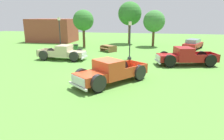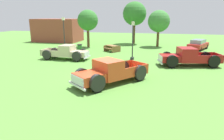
{
  "view_description": "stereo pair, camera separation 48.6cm",
  "coord_description": "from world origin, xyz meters",
  "px_view_note": "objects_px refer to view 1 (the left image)",
  "views": [
    {
      "loc": [
        3.34,
        -13.79,
        4.42
      ],
      "look_at": [
        0.77,
        -0.91,
        0.9
      ],
      "focal_mm": 32.56,
      "sensor_mm": 36.0,
      "label": 1
    },
    {
      "loc": [
        3.82,
        -13.69,
        4.42
      ],
      "look_at": [
        0.77,
        -0.91,
        0.9
      ],
      "focal_mm": 32.56,
      "sensor_mm": 36.0,
      "label": 2
    }
  ],
  "objects_px": {
    "lamp_post_far": "(130,40)",
    "lamp_post_near": "(60,33)",
    "oak_tree_east": "(130,14)",
    "pickup_truck_foreground": "(108,73)",
    "oak_tree_center": "(83,20)",
    "pickup_truck_behind_left": "(183,57)",
    "trash_can": "(76,48)",
    "sedan_distant_a": "(193,44)",
    "picnic_table": "(108,48)",
    "oak_tree_west": "(154,21)",
    "pickup_truck_behind_right": "(65,53)"
  },
  "relations": [
    {
      "from": "picnic_table",
      "to": "oak_tree_west",
      "type": "distance_m",
      "value": 8.56
    },
    {
      "from": "pickup_truck_behind_left",
      "to": "trash_can",
      "type": "bearing_deg",
      "value": 158.85
    },
    {
      "from": "picnic_table",
      "to": "sedan_distant_a",
      "type": "bearing_deg",
      "value": 20.87
    },
    {
      "from": "trash_can",
      "to": "oak_tree_center",
      "type": "bearing_deg",
      "value": 94.41
    },
    {
      "from": "pickup_truck_behind_right",
      "to": "picnic_table",
      "type": "relative_size",
      "value": 2.12
    },
    {
      "from": "pickup_truck_behind_left",
      "to": "sedan_distant_a",
      "type": "height_order",
      "value": "pickup_truck_behind_left"
    },
    {
      "from": "lamp_post_far",
      "to": "oak_tree_west",
      "type": "relative_size",
      "value": 0.75
    },
    {
      "from": "oak_tree_east",
      "to": "oak_tree_west",
      "type": "relative_size",
      "value": 1.26
    },
    {
      "from": "pickup_truck_behind_right",
      "to": "oak_tree_east",
      "type": "relative_size",
      "value": 0.75
    },
    {
      "from": "pickup_truck_foreground",
      "to": "trash_can",
      "type": "bearing_deg",
      "value": 120.17
    },
    {
      "from": "lamp_post_far",
      "to": "oak_tree_center",
      "type": "xyz_separation_m",
      "value": [
        -7.42,
        7.22,
        1.71
      ]
    },
    {
      "from": "pickup_truck_behind_right",
      "to": "pickup_truck_behind_left",
      "type": "bearing_deg",
      "value": -0.52
    },
    {
      "from": "picnic_table",
      "to": "trash_can",
      "type": "height_order",
      "value": "trash_can"
    },
    {
      "from": "lamp_post_far",
      "to": "pickup_truck_foreground",
      "type": "bearing_deg",
      "value": -93.66
    },
    {
      "from": "pickup_truck_behind_right",
      "to": "oak_tree_east",
      "type": "bearing_deg",
      "value": 70.06
    },
    {
      "from": "lamp_post_near",
      "to": "oak_tree_center",
      "type": "bearing_deg",
      "value": 63.59
    },
    {
      "from": "oak_tree_west",
      "to": "pickup_truck_behind_right",
      "type": "bearing_deg",
      "value": -127.69
    },
    {
      "from": "pickup_truck_behind_right",
      "to": "lamp_post_near",
      "type": "bearing_deg",
      "value": 119.45
    },
    {
      "from": "pickup_truck_foreground",
      "to": "trash_can",
      "type": "distance_m",
      "value": 13.1
    },
    {
      "from": "sedan_distant_a",
      "to": "oak_tree_west",
      "type": "relative_size",
      "value": 0.84
    },
    {
      "from": "pickup_truck_behind_right",
      "to": "lamp_post_far",
      "type": "bearing_deg",
      "value": 12.56
    },
    {
      "from": "lamp_post_near",
      "to": "oak_tree_center",
      "type": "xyz_separation_m",
      "value": [
        1.87,
        3.77,
        1.52
      ]
    },
    {
      "from": "lamp_post_far",
      "to": "picnic_table",
      "type": "bearing_deg",
      "value": 126.54
    },
    {
      "from": "oak_tree_center",
      "to": "lamp_post_far",
      "type": "bearing_deg",
      "value": -44.23
    },
    {
      "from": "pickup_truck_behind_left",
      "to": "oak_tree_center",
      "type": "relative_size",
      "value": 1.08
    },
    {
      "from": "pickup_truck_behind_left",
      "to": "oak_tree_east",
      "type": "relative_size",
      "value": 0.86
    },
    {
      "from": "pickup_truck_foreground",
      "to": "oak_tree_east",
      "type": "height_order",
      "value": "oak_tree_east"
    },
    {
      "from": "pickup_truck_behind_right",
      "to": "lamp_post_near",
      "type": "distance_m",
      "value": 5.84
    },
    {
      "from": "pickup_truck_foreground",
      "to": "sedan_distant_a",
      "type": "distance_m",
      "value": 18.56
    },
    {
      "from": "lamp_post_far",
      "to": "oak_tree_east",
      "type": "xyz_separation_m",
      "value": [
        -1.48,
        12.43,
        2.65
      ]
    },
    {
      "from": "oak_tree_east",
      "to": "oak_tree_center",
      "type": "height_order",
      "value": "oak_tree_east"
    },
    {
      "from": "oak_tree_west",
      "to": "picnic_table",
      "type": "bearing_deg",
      "value": -134.0
    },
    {
      "from": "oak_tree_east",
      "to": "pickup_truck_foreground",
      "type": "bearing_deg",
      "value": -87.34
    },
    {
      "from": "sedan_distant_a",
      "to": "trash_can",
      "type": "height_order",
      "value": "sedan_distant_a"
    },
    {
      "from": "pickup_truck_foreground",
      "to": "oak_tree_center",
      "type": "relative_size",
      "value": 1.02
    },
    {
      "from": "pickup_truck_foreground",
      "to": "oak_tree_west",
      "type": "distance_m",
      "value": 18.65
    },
    {
      "from": "oak_tree_center",
      "to": "sedan_distant_a",
      "type": "bearing_deg",
      "value": 4.63
    },
    {
      "from": "trash_can",
      "to": "oak_tree_east",
      "type": "relative_size",
      "value": 0.14
    },
    {
      "from": "lamp_post_far",
      "to": "oak_tree_east",
      "type": "relative_size",
      "value": 0.6
    },
    {
      "from": "sedan_distant_a",
      "to": "trash_can",
      "type": "bearing_deg",
      "value": -160.3
    },
    {
      "from": "pickup_truck_behind_left",
      "to": "lamp_post_near",
      "type": "height_order",
      "value": "lamp_post_near"
    },
    {
      "from": "lamp_post_far",
      "to": "lamp_post_near",
      "type": "bearing_deg",
      "value": 159.59
    },
    {
      "from": "oak_tree_center",
      "to": "lamp_post_near",
      "type": "bearing_deg",
      "value": -116.41
    },
    {
      "from": "pickup_truck_behind_right",
      "to": "sedan_distant_a",
      "type": "xyz_separation_m",
      "value": [
        14.23,
        9.9,
        -0.0
      ]
    },
    {
      "from": "sedan_distant_a",
      "to": "oak_tree_center",
      "type": "height_order",
      "value": "oak_tree_center"
    },
    {
      "from": "pickup_truck_behind_left",
      "to": "trash_can",
      "type": "xyz_separation_m",
      "value": [
        -12.16,
        4.71,
        -0.3
      ]
    },
    {
      "from": "pickup_truck_foreground",
      "to": "pickup_truck_behind_right",
      "type": "relative_size",
      "value": 1.09
    },
    {
      "from": "sedan_distant_a",
      "to": "lamp_post_near",
      "type": "bearing_deg",
      "value": -163.63
    },
    {
      "from": "picnic_table",
      "to": "oak_tree_center",
      "type": "distance_m",
      "value": 6.1
    },
    {
      "from": "pickup_truck_foreground",
      "to": "sedan_distant_a",
      "type": "relative_size",
      "value": 1.23
    }
  ]
}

